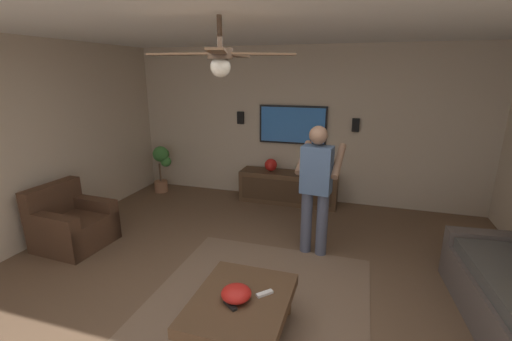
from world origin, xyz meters
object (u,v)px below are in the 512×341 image
person_standing (316,183)px  potted_plant_tall (162,163)px  coffee_table (241,309)px  bowl (236,293)px  wall_speaker_right (241,118)px  ceiling_fan (222,58)px  remote_black (230,305)px  media_console (288,188)px  vase_round (271,165)px  wall_speaker_left (356,125)px  remote_white (265,293)px  tv (293,125)px  armchair (72,225)px

person_standing → potted_plant_tall: bearing=70.9°
coffee_table → bowl: 0.17m
potted_plant_tall → bowl: 4.21m
bowl → wall_speaker_right: bearing=19.0°
ceiling_fan → coffee_table: bearing=-140.3°
wall_speaker_right → remote_black: bearing=-161.7°
person_standing → remote_black: person_standing is taller
coffee_table → media_console: (3.33, 0.31, -0.02)m
coffee_table → wall_speaker_right: wall_speaker_right is taller
vase_round → wall_speaker_right: size_ratio=1.00×
media_console → wall_speaker_left: 1.56m
bowl → wall_speaker_right: (3.61, 1.24, 0.98)m
potted_plant_tall → bowl: bearing=-139.9°
potted_plant_tall → remote_white: (-3.09, -2.92, -0.15)m
bowl → ceiling_fan: 1.93m
person_standing → ceiling_fan: (-1.40, 0.62, 1.41)m
potted_plant_tall → person_standing: bearing=-115.9°
coffee_table → wall_speaker_right: (3.58, 1.27, 1.14)m
tv → media_console: bearing=0.0°
armchair → wall_speaker_right: bearing=64.4°
remote_white → ceiling_fan: size_ratio=0.13×
media_console → bowl: size_ratio=6.62×
media_console → tv: size_ratio=1.44×
bowl → tv: bearing=4.4°
remote_black → vase_round: vase_round is taller
person_standing → ceiling_fan: size_ratio=1.38×
person_standing → wall_speaker_left: 1.99m
media_console → wall_speaker_right: bearing=-104.7°
wall_speaker_right → bowl: bearing=-161.0°
coffee_table → ceiling_fan: bearing=39.7°
person_standing → bowl: person_standing is taller
wall_speaker_left → potted_plant_tall: bearing=96.3°
person_standing → bowl: 1.82m
armchair → remote_black: size_ratio=5.68×
bowl → remote_black: bearing=170.7°
remote_white → media_console: bearing=-127.3°
media_console → wall_speaker_left: (0.25, -1.06, 1.12)m
coffee_table → remote_white: (0.11, -0.18, 0.12)m
remote_white → wall_speaker_right: 3.90m
media_console → wall_speaker_left: size_ratio=7.73×
potted_plant_tall → remote_white: bearing=-136.6°
wall_speaker_right → tv: bearing=-90.8°
ceiling_fan → tv: bearing=1.2°
vase_round → remote_white: bearing=-166.0°
wall_speaker_left → wall_speaker_right: 2.03m
media_console → tv: bearing=-180.0°
remote_black → wall_speaker_left: 3.91m
potted_plant_tall → coffee_table: bearing=-139.4°
armchair → ceiling_fan: (-0.65, -2.48, 2.07)m
media_console → person_standing: size_ratio=1.04×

